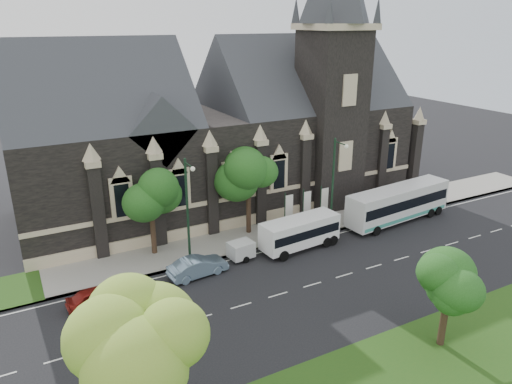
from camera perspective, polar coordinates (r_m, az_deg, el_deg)
ground at (r=35.67m, az=2.63°, el=-12.10°), size 160.00×160.00×0.00m
sidewalk at (r=43.04m, az=-3.84°, el=-6.09°), size 80.00×5.00×0.15m
museum at (r=50.45m, az=-3.11°, el=7.55°), size 40.00×17.70×29.90m
tree_park_near at (r=21.54m, az=-13.03°, el=-15.96°), size 4.42×4.42×8.56m
tree_park_east at (r=30.88m, az=22.03°, el=-9.18°), size 3.40×3.40×6.28m
tree_walk_right at (r=43.23m, az=-0.80°, el=2.26°), size 4.08×4.08×7.80m
tree_walk_left at (r=40.15m, az=-12.29°, el=0.28°), size 3.91×3.91×7.64m
street_lamp_near at (r=44.01m, az=9.28°, el=1.36°), size 0.36×1.88×9.00m
street_lamp_mid at (r=37.62m, az=-8.05°, el=-1.80°), size 0.36×1.88×9.00m
banner_flag_left at (r=44.41m, az=3.77°, el=-2.00°), size 0.90×0.10×4.00m
banner_flag_center at (r=45.43m, az=5.92°, el=-1.55°), size 0.90×0.10×4.00m
banner_flag_right at (r=46.52m, az=7.97°, el=-1.12°), size 0.90×0.10×4.00m
tour_coach at (r=49.03m, az=16.54°, el=-1.26°), size 12.17×3.74×3.50m
shuttle_bus at (r=41.74m, az=5.25°, el=-4.67°), size 7.39×3.11×2.78m
box_trailer at (r=40.03m, az=-1.79°, el=-6.86°), size 2.97×1.75×1.55m
sedan at (r=37.94m, az=-6.92°, el=-8.78°), size 4.85×2.12×1.55m
car_far_red at (r=35.90m, az=-18.44°, el=-11.70°), size 4.15×1.98×1.37m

